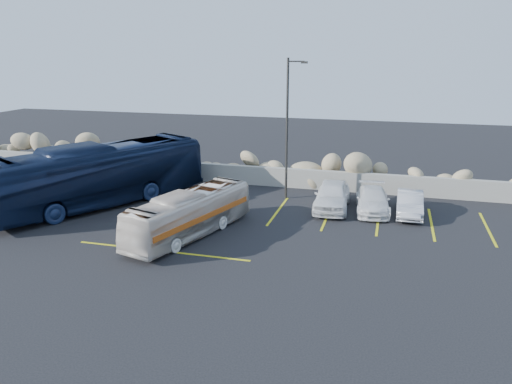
% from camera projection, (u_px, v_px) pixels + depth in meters
% --- Properties ---
extents(ground, '(90.00, 90.00, 0.00)m').
position_uv_depth(ground, '(181.00, 255.00, 21.17)').
color(ground, black).
rests_on(ground, ground).
extents(seawall, '(60.00, 0.40, 1.20)m').
position_uv_depth(seawall, '(256.00, 176.00, 32.13)').
color(seawall, gray).
rests_on(seawall, ground).
extents(riprap_pile, '(54.00, 2.80, 2.60)m').
position_uv_depth(riprap_pile, '(261.00, 161.00, 33.05)').
color(riprap_pile, '#9D8C66').
rests_on(riprap_pile, ground).
extents(parking_lines, '(18.16, 9.36, 0.01)m').
position_uv_depth(parking_lines, '(311.00, 223.00, 25.15)').
color(parking_lines, gold).
rests_on(parking_lines, ground).
extents(lamppost, '(1.14, 0.18, 8.00)m').
position_uv_depth(lamppost, '(288.00, 125.00, 28.15)').
color(lamppost, '#2F2D2A').
rests_on(lamppost, ground).
extents(vintage_bus, '(3.83, 7.77, 2.11)m').
position_uv_depth(vintage_bus, '(190.00, 214.00, 23.19)').
color(vintage_bus, silver).
rests_on(vintage_bus, ground).
extents(tour_coach, '(8.55, 12.27, 3.46)m').
position_uv_depth(tour_coach, '(99.00, 175.00, 27.64)').
color(tour_coach, '#101C38').
rests_on(tour_coach, ground).
extents(car_a, '(1.98, 4.56, 1.53)m').
position_uv_depth(car_a, '(332.00, 195.00, 27.14)').
color(car_a, white).
rests_on(car_a, ground).
extents(car_b, '(1.32, 3.76, 1.24)m').
position_uv_depth(car_b, '(410.00, 204.00, 26.20)').
color(car_b, silver).
rests_on(car_b, ground).
extents(car_c, '(2.09, 4.34, 1.22)m').
position_uv_depth(car_c, '(373.00, 200.00, 26.81)').
color(car_c, white).
rests_on(car_c, ground).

